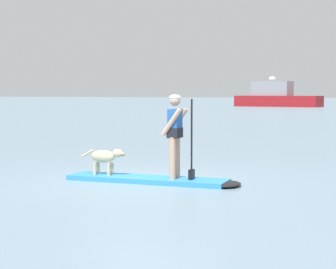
# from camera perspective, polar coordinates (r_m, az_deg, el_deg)

# --- Properties ---
(ground_plane) EXTENTS (400.00, 400.00, 0.00)m
(ground_plane) POSITION_cam_1_polar(r_m,az_deg,el_deg) (11.89, -2.06, -4.64)
(ground_plane) COLOR gray
(paddleboard) EXTENTS (3.65, 1.00, 0.10)m
(paddleboard) POSITION_cam_1_polar(r_m,az_deg,el_deg) (11.80, -1.04, -4.46)
(paddleboard) COLOR #338CD8
(paddleboard) RESTS_ON ground_plane
(person_paddler) EXTENTS (0.62, 0.50, 1.67)m
(person_paddler) POSITION_cam_1_polar(r_m,az_deg,el_deg) (11.55, 0.75, 0.43)
(person_paddler) COLOR tan
(person_paddler) RESTS_ON paddleboard
(dog) EXTENTS (1.01, 0.26, 0.55)m
(dog) POSITION_cam_1_polar(r_m,az_deg,el_deg) (12.23, -6.13, -2.22)
(dog) COLOR #CCB78C
(dog) RESTS_ON paddleboard
(moored_boat_port) EXTENTS (11.33, 4.65, 3.93)m
(moored_boat_port) POSITION_cam_1_polar(r_m,az_deg,el_deg) (77.73, 10.52, 3.61)
(moored_boat_port) COLOR maroon
(moored_boat_port) RESTS_ON ground_plane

